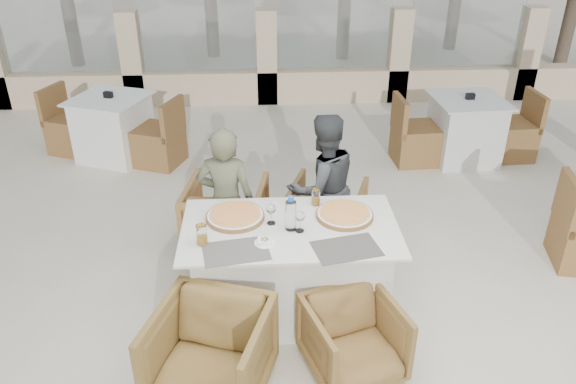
{
  "coord_description": "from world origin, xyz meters",
  "views": [
    {
      "loc": [
        -0.13,
        -3.56,
        2.99
      ],
      "look_at": [
        0.07,
        0.22,
        0.9
      ],
      "focal_mm": 35.0,
      "sensor_mm": 36.0,
      "label": 1
    }
  ],
  "objects_px": {
    "bg_table_a": "(113,128)",
    "armchair_near_right": "(353,340)",
    "armchair_far_left": "(226,216)",
    "water_bottle": "(291,213)",
    "pizza_right": "(345,214)",
    "pizza_left": "(235,215)",
    "diner_right": "(323,187)",
    "dining_table": "(290,269)",
    "wine_glass_near": "(300,220)",
    "beer_glass_right": "(316,197)",
    "armchair_far_right": "(326,214)",
    "wine_glass_centre": "(271,213)",
    "olive_dish": "(265,241)",
    "beer_glass_left": "(202,235)",
    "armchair_near_left": "(211,355)",
    "diner_left": "(226,202)",
    "bg_table_b": "(465,130)"
  },
  "relations": [
    {
      "from": "bg_table_b",
      "to": "bg_table_a",
      "type": "bearing_deg",
      "value": 173.06
    },
    {
      "from": "dining_table",
      "to": "armchair_far_right",
      "type": "distance_m",
      "value": 1.01
    },
    {
      "from": "wine_glass_centre",
      "to": "beer_glass_right",
      "type": "distance_m",
      "value": 0.44
    },
    {
      "from": "pizza_right",
      "to": "bg_table_a",
      "type": "distance_m",
      "value": 3.74
    },
    {
      "from": "dining_table",
      "to": "armchair_far_left",
      "type": "height_order",
      "value": "dining_table"
    },
    {
      "from": "beer_glass_left",
      "to": "bg_table_a",
      "type": "height_order",
      "value": "beer_glass_left"
    },
    {
      "from": "olive_dish",
      "to": "armchair_near_left",
      "type": "bearing_deg",
      "value": -121.23
    },
    {
      "from": "pizza_right",
      "to": "bg_table_a",
      "type": "bearing_deg",
      "value": 130.23
    },
    {
      "from": "diner_right",
      "to": "dining_table",
      "type": "bearing_deg",
      "value": 45.95
    },
    {
      "from": "dining_table",
      "to": "bg_table_b",
      "type": "relative_size",
      "value": 0.98
    },
    {
      "from": "dining_table",
      "to": "armchair_near_left",
      "type": "bearing_deg",
      "value": -124.51
    },
    {
      "from": "pizza_left",
      "to": "armchair_far_right",
      "type": "height_order",
      "value": "pizza_left"
    },
    {
      "from": "wine_glass_near",
      "to": "bg_table_a",
      "type": "xyz_separation_m",
      "value": [
        -2.05,
        3.02,
        -0.48
      ]
    },
    {
      "from": "bg_table_a",
      "to": "diner_right",
      "type": "bearing_deg",
      "value": -22.37
    },
    {
      "from": "water_bottle",
      "to": "wine_glass_near",
      "type": "distance_m",
      "value": 0.08
    },
    {
      "from": "pizza_right",
      "to": "beer_glass_left",
      "type": "bearing_deg",
      "value": -163.61
    },
    {
      "from": "wine_glass_centre",
      "to": "armchair_far_right",
      "type": "xyz_separation_m",
      "value": [
        0.53,
        0.87,
        -0.56
      ]
    },
    {
      "from": "olive_dish",
      "to": "bg_table_b",
      "type": "relative_size",
      "value": 0.07
    },
    {
      "from": "pizza_left",
      "to": "bg_table_a",
      "type": "height_order",
      "value": "pizza_left"
    },
    {
      "from": "pizza_right",
      "to": "wine_glass_centre",
      "type": "distance_m",
      "value": 0.57
    },
    {
      "from": "armchair_far_left",
      "to": "armchair_far_right",
      "type": "height_order",
      "value": "armchair_far_left"
    },
    {
      "from": "dining_table",
      "to": "armchair_far_left",
      "type": "relative_size",
      "value": 2.23
    },
    {
      "from": "dining_table",
      "to": "wine_glass_centre",
      "type": "distance_m",
      "value": 0.5
    },
    {
      "from": "dining_table",
      "to": "armchair_far_right",
      "type": "height_order",
      "value": "dining_table"
    },
    {
      "from": "dining_table",
      "to": "wine_glass_near",
      "type": "relative_size",
      "value": 8.7
    },
    {
      "from": "dining_table",
      "to": "pizza_right",
      "type": "xyz_separation_m",
      "value": [
        0.42,
        0.12,
        0.41
      ]
    },
    {
      "from": "pizza_left",
      "to": "olive_dish",
      "type": "relative_size",
      "value": 4.01
    },
    {
      "from": "pizza_right",
      "to": "beer_glass_left",
      "type": "distance_m",
      "value": 1.09
    },
    {
      "from": "armchair_far_left",
      "to": "diner_right",
      "type": "relative_size",
      "value": 0.53
    },
    {
      "from": "armchair_far_right",
      "to": "pizza_left",
      "type": "bearing_deg",
      "value": 63.64
    },
    {
      "from": "olive_dish",
      "to": "armchair_near_left",
      "type": "relative_size",
      "value": 0.15
    },
    {
      "from": "olive_dish",
      "to": "diner_left",
      "type": "xyz_separation_m",
      "value": [
        -0.31,
        0.79,
        -0.13
      ]
    },
    {
      "from": "armchair_near_left",
      "to": "armchair_far_right",
      "type": "bearing_deg",
      "value": 79.33
    },
    {
      "from": "pizza_right",
      "to": "water_bottle",
      "type": "bearing_deg",
      "value": -160.15
    },
    {
      "from": "wine_glass_near",
      "to": "bg_table_b",
      "type": "distance_m",
      "value": 3.54
    },
    {
      "from": "beer_glass_left",
      "to": "diner_right",
      "type": "distance_m",
      "value": 1.37
    },
    {
      "from": "wine_glass_near",
      "to": "armchair_near_left",
      "type": "distance_m",
      "value": 1.11
    },
    {
      "from": "bg_table_a",
      "to": "armchair_near_right",
      "type": "bearing_deg",
      "value": -35.76
    },
    {
      "from": "dining_table",
      "to": "pizza_left",
      "type": "bearing_deg",
      "value": 160.41
    },
    {
      "from": "pizza_left",
      "to": "armchair_near_left",
      "type": "bearing_deg",
      "value": -98.99
    },
    {
      "from": "armchair_far_left",
      "to": "bg_table_b",
      "type": "bearing_deg",
      "value": -138.35
    },
    {
      "from": "water_bottle",
      "to": "beer_glass_right",
      "type": "distance_m",
      "value": 0.42
    },
    {
      "from": "dining_table",
      "to": "diner_right",
      "type": "bearing_deg",
      "value": 67.24
    },
    {
      "from": "armchair_far_right",
      "to": "armchair_near_right",
      "type": "relative_size",
      "value": 1.1
    },
    {
      "from": "water_bottle",
      "to": "olive_dish",
      "type": "xyz_separation_m",
      "value": [
        -0.19,
        -0.18,
        -0.11
      ]
    },
    {
      "from": "pizza_right",
      "to": "pizza_left",
      "type": "bearing_deg",
      "value": 178.5
    },
    {
      "from": "beer_glass_left",
      "to": "diner_left",
      "type": "bearing_deg",
      "value": 80.66
    },
    {
      "from": "diner_right",
      "to": "armchair_far_left",
      "type": "bearing_deg",
      "value": -30.99
    },
    {
      "from": "armchair_far_left",
      "to": "water_bottle",
      "type": "bearing_deg",
      "value": 128.84
    },
    {
      "from": "wine_glass_centre",
      "to": "olive_dish",
      "type": "distance_m",
      "value": 0.28
    }
  ]
}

